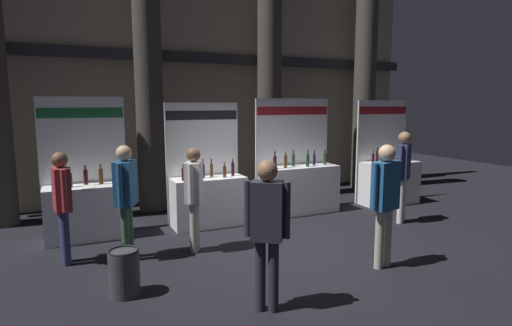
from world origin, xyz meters
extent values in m
plane|color=black|center=(0.00, 0.00, 0.00)|extent=(24.52, 24.52, 0.00)
cube|color=tan|center=(0.00, 4.34, 3.20)|extent=(12.26, 0.25, 6.40)
cube|color=#2D2D33|center=(0.00, 4.04, 3.52)|extent=(12.26, 0.20, 0.24)
cylinder|color=#423D38|center=(-1.48, 3.36, 2.86)|extent=(0.60, 0.60, 5.72)
cylinder|color=#423D38|center=(1.48, 3.36, 2.86)|extent=(0.60, 0.60, 5.72)
cylinder|color=#423D38|center=(4.45, 3.36, 2.86)|extent=(0.60, 0.60, 5.72)
cube|color=white|center=(-2.94, 1.71, 0.48)|extent=(1.40, 0.60, 0.96)
cube|color=white|center=(-2.94, 2.05, 1.26)|extent=(1.47, 0.04, 2.52)
cube|color=#1E6638|center=(-2.94, 2.03, 2.23)|extent=(1.43, 0.01, 0.18)
cylinder|color=black|center=(-3.42, 1.70, 1.10)|extent=(0.06, 0.06, 0.26)
cylinder|color=black|center=(-3.42, 1.70, 1.27)|extent=(0.03, 0.03, 0.07)
cylinder|color=black|center=(-3.42, 1.70, 1.31)|extent=(0.03, 0.03, 0.02)
cylinder|color=#19381E|center=(-3.19, 1.68, 1.09)|extent=(0.08, 0.08, 0.25)
cylinder|color=#19381E|center=(-3.19, 1.68, 1.26)|extent=(0.03, 0.03, 0.09)
cylinder|color=black|center=(-3.19, 1.68, 1.31)|extent=(0.03, 0.03, 0.02)
cylinder|color=black|center=(-2.93, 1.75, 1.10)|extent=(0.07, 0.07, 0.28)
cylinder|color=black|center=(-2.93, 1.75, 1.28)|extent=(0.03, 0.03, 0.07)
cylinder|color=black|center=(-2.93, 1.75, 1.32)|extent=(0.03, 0.03, 0.02)
cylinder|color=#472D14|center=(-2.68, 1.76, 1.10)|extent=(0.07, 0.07, 0.27)
cylinder|color=#472D14|center=(-2.68, 1.76, 1.28)|extent=(0.03, 0.03, 0.08)
cylinder|color=gold|center=(-2.68, 1.76, 1.33)|extent=(0.03, 0.03, 0.02)
cylinder|color=#472D14|center=(-2.44, 1.72, 1.08)|extent=(0.07, 0.07, 0.24)
cylinder|color=#472D14|center=(-2.44, 1.72, 1.24)|extent=(0.03, 0.03, 0.07)
cylinder|color=black|center=(-2.44, 1.72, 1.28)|extent=(0.03, 0.03, 0.02)
cube|color=silver|center=(-2.90, 1.53, 0.97)|extent=(0.23, 0.37, 0.02)
cube|color=white|center=(-0.72, 1.60, 0.48)|extent=(1.43, 0.60, 0.96)
cube|color=white|center=(-0.72, 1.94, 1.21)|extent=(1.50, 0.04, 2.42)
cube|color=black|center=(-0.72, 1.91, 2.17)|extent=(1.46, 0.01, 0.18)
cylinder|color=black|center=(-1.24, 1.50, 1.08)|extent=(0.07, 0.07, 0.23)
cylinder|color=black|center=(-1.24, 1.50, 1.24)|extent=(0.03, 0.03, 0.08)
cylinder|color=gold|center=(-1.24, 1.50, 1.28)|extent=(0.03, 0.03, 0.02)
cylinder|color=black|center=(-1.04, 1.59, 1.08)|extent=(0.06, 0.06, 0.24)
cylinder|color=black|center=(-1.04, 1.59, 1.23)|extent=(0.03, 0.03, 0.07)
cylinder|color=gold|center=(-1.04, 1.59, 1.28)|extent=(0.03, 0.03, 0.02)
cylinder|color=black|center=(-0.83, 1.61, 1.10)|extent=(0.07, 0.07, 0.27)
cylinder|color=black|center=(-0.83, 1.61, 1.27)|extent=(0.03, 0.03, 0.09)
cylinder|color=red|center=(-0.83, 1.61, 1.33)|extent=(0.03, 0.03, 0.02)
cylinder|color=#472D14|center=(-0.63, 1.67, 1.09)|extent=(0.06, 0.06, 0.25)
cylinder|color=#472D14|center=(-0.63, 1.67, 1.26)|extent=(0.03, 0.03, 0.09)
cylinder|color=black|center=(-0.63, 1.67, 1.31)|extent=(0.03, 0.03, 0.02)
cylinder|color=#472D14|center=(-0.42, 1.50, 1.07)|extent=(0.07, 0.07, 0.22)
cylinder|color=#472D14|center=(-0.42, 1.50, 1.21)|extent=(0.03, 0.03, 0.06)
cylinder|color=black|center=(-0.42, 1.50, 1.25)|extent=(0.03, 0.03, 0.02)
cylinder|color=black|center=(-0.20, 1.60, 1.09)|extent=(0.06, 0.06, 0.26)
cylinder|color=black|center=(-0.20, 1.60, 1.27)|extent=(0.03, 0.03, 0.08)
cylinder|color=gold|center=(-0.20, 1.60, 1.31)|extent=(0.03, 0.03, 0.02)
cube|color=white|center=(1.41, 1.70, 0.52)|extent=(1.73, 0.60, 1.04)
cube|color=white|center=(1.41, 2.04, 1.26)|extent=(1.82, 0.04, 2.51)
cube|color=maroon|center=(1.41, 2.01, 2.24)|extent=(1.77, 0.01, 0.18)
cylinder|color=black|center=(0.76, 1.63, 1.17)|extent=(0.08, 0.08, 0.26)
cylinder|color=black|center=(0.76, 1.63, 1.35)|extent=(0.03, 0.03, 0.09)
cylinder|color=black|center=(0.76, 1.63, 1.40)|extent=(0.03, 0.03, 0.02)
cylinder|color=#472D14|center=(1.01, 1.63, 1.17)|extent=(0.07, 0.07, 0.27)
cylinder|color=#472D14|center=(1.01, 1.63, 1.34)|extent=(0.03, 0.03, 0.07)
cylinder|color=gold|center=(1.01, 1.63, 1.38)|extent=(0.03, 0.03, 0.02)
cylinder|color=#19381E|center=(1.28, 1.77, 1.17)|extent=(0.07, 0.07, 0.25)
cylinder|color=#19381E|center=(1.28, 1.77, 1.33)|extent=(0.03, 0.03, 0.09)
cylinder|color=red|center=(1.28, 1.77, 1.39)|extent=(0.03, 0.03, 0.02)
cylinder|color=#19381E|center=(1.55, 1.60, 1.17)|extent=(0.07, 0.07, 0.27)
cylinder|color=#19381E|center=(1.55, 1.60, 1.35)|extent=(0.03, 0.03, 0.08)
cylinder|color=red|center=(1.55, 1.60, 1.39)|extent=(0.03, 0.03, 0.02)
cylinder|color=black|center=(1.78, 1.71, 1.16)|extent=(0.06, 0.06, 0.24)
cylinder|color=black|center=(1.78, 1.71, 1.32)|extent=(0.03, 0.03, 0.09)
cylinder|color=red|center=(1.78, 1.71, 1.37)|extent=(0.03, 0.03, 0.02)
cylinder|color=#19381E|center=(2.06, 1.70, 1.16)|extent=(0.07, 0.07, 0.25)
cylinder|color=#19381E|center=(2.06, 1.70, 1.33)|extent=(0.03, 0.03, 0.07)
cylinder|color=red|center=(2.06, 1.70, 1.37)|extent=(0.03, 0.03, 0.02)
cube|color=white|center=(3.80, 1.51, 0.51)|extent=(1.40, 0.60, 1.02)
cube|color=white|center=(3.80, 1.85, 1.24)|extent=(1.47, 0.04, 2.47)
cube|color=maroon|center=(3.80, 1.83, 2.24)|extent=(1.43, 0.01, 0.18)
cylinder|color=black|center=(3.26, 1.50, 1.14)|extent=(0.06, 0.06, 0.22)
cylinder|color=black|center=(3.26, 1.50, 1.28)|extent=(0.03, 0.03, 0.06)
cylinder|color=black|center=(3.26, 1.50, 1.32)|extent=(0.03, 0.03, 0.02)
cylinder|color=black|center=(3.43, 1.56, 1.16)|extent=(0.07, 0.07, 0.27)
cylinder|color=black|center=(3.43, 1.56, 1.32)|extent=(0.03, 0.03, 0.07)
cylinder|color=black|center=(3.43, 1.56, 1.37)|extent=(0.03, 0.03, 0.02)
cylinder|color=#472D14|center=(3.56, 1.54, 1.14)|extent=(0.07, 0.07, 0.23)
cylinder|color=#472D14|center=(3.56, 1.54, 1.29)|extent=(0.03, 0.03, 0.07)
cylinder|color=red|center=(3.56, 1.54, 1.34)|extent=(0.03, 0.03, 0.02)
cylinder|color=black|center=(3.73, 1.57, 1.15)|extent=(0.07, 0.07, 0.25)
cylinder|color=black|center=(3.73, 1.57, 1.31)|extent=(0.03, 0.03, 0.08)
cylinder|color=black|center=(3.73, 1.57, 1.36)|extent=(0.03, 0.03, 0.02)
cylinder|color=#472D14|center=(3.88, 1.54, 1.14)|extent=(0.07, 0.07, 0.23)
cylinder|color=#472D14|center=(3.88, 1.54, 1.30)|extent=(0.03, 0.03, 0.09)
cylinder|color=black|center=(3.88, 1.54, 1.35)|extent=(0.03, 0.03, 0.02)
cylinder|color=#19381E|center=(4.02, 1.46, 1.15)|extent=(0.07, 0.07, 0.26)
cylinder|color=#19381E|center=(4.02, 1.46, 1.32)|extent=(0.03, 0.03, 0.07)
cylinder|color=black|center=(4.02, 1.46, 1.36)|extent=(0.03, 0.03, 0.02)
cylinder|color=#472D14|center=(4.17, 1.54, 1.16)|extent=(0.07, 0.07, 0.28)
cylinder|color=#472D14|center=(4.17, 1.54, 1.34)|extent=(0.03, 0.03, 0.07)
cylinder|color=red|center=(4.17, 1.54, 1.38)|extent=(0.03, 0.03, 0.02)
cylinder|color=#19381E|center=(4.33, 1.46, 1.14)|extent=(0.07, 0.07, 0.24)
cylinder|color=#19381E|center=(4.33, 1.46, 1.30)|extent=(0.03, 0.03, 0.07)
cylinder|color=black|center=(4.33, 1.46, 1.34)|extent=(0.03, 0.03, 0.02)
cylinder|color=#38383D|center=(-2.64, -0.86, 0.29)|extent=(0.38, 0.38, 0.58)
torus|color=black|center=(-2.64, -0.86, 0.59)|extent=(0.38, 0.38, 0.02)
cylinder|color=#23232D|center=(-1.12, -2.00, 0.43)|extent=(0.12, 0.12, 0.86)
cylinder|color=#23232D|center=(-1.25, -1.92, 0.43)|extent=(0.12, 0.12, 0.86)
cube|color=#23232D|center=(-1.19, -1.96, 1.20)|extent=(0.43, 0.40, 0.68)
sphere|color=#8C6647|center=(-1.19, -1.96, 1.66)|extent=(0.24, 0.24, 0.24)
cylinder|color=#23232D|center=(-1.00, -2.08, 1.21)|extent=(0.08, 0.08, 0.64)
cylinder|color=#23232D|center=(-1.37, -1.83, 1.21)|extent=(0.08, 0.08, 0.64)
cylinder|color=#33563D|center=(-2.46, 0.32, 0.43)|extent=(0.12, 0.12, 0.86)
cylinder|color=#33563D|center=(-2.39, 0.46, 0.43)|extent=(0.12, 0.12, 0.86)
cube|color=navy|center=(-2.43, 0.39, 1.20)|extent=(0.39, 0.44, 0.68)
sphere|color=tan|center=(-2.43, 0.39, 1.66)|extent=(0.24, 0.24, 0.24)
cylinder|color=navy|center=(-2.53, 0.19, 1.21)|extent=(0.08, 0.08, 0.65)
cylinder|color=navy|center=(-2.33, 0.60, 1.21)|extent=(0.08, 0.08, 0.65)
cylinder|color=silver|center=(2.83, 0.13, 0.45)|extent=(0.12, 0.12, 0.89)
cylinder|color=silver|center=(2.97, 0.22, 0.45)|extent=(0.12, 0.12, 0.89)
cube|color=navy|center=(2.90, 0.18, 1.24)|extent=(0.45, 0.39, 0.71)
sphere|color=#8C6647|center=(2.90, 0.18, 1.73)|extent=(0.25, 0.25, 0.25)
cylinder|color=navy|center=(2.69, 0.04, 1.26)|extent=(0.08, 0.08, 0.67)
cylinder|color=navy|center=(3.11, 0.31, 1.26)|extent=(0.08, 0.08, 0.67)
cylinder|color=navy|center=(-3.30, 0.52, 0.41)|extent=(0.12, 0.12, 0.82)
cylinder|color=navy|center=(-3.32, 0.67, 0.41)|extent=(0.12, 0.12, 0.82)
cube|color=maroon|center=(-3.31, 0.59, 1.14)|extent=(0.27, 0.40, 0.65)
sphere|color=brown|center=(-3.31, 0.59, 1.59)|extent=(0.23, 0.23, 0.23)
cylinder|color=maroon|center=(-3.27, 0.37, 1.16)|extent=(0.08, 0.08, 0.62)
cylinder|color=maroon|center=(-3.35, 0.82, 1.16)|extent=(0.08, 0.08, 0.62)
cylinder|color=#ADA393|center=(0.85, -1.51, 0.44)|extent=(0.12, 0.12, 0.88)
cylinder|color=#ADA393|center=(1.03, -1.48, 0.44)|extent=(0.12, 0.12, 0.88)
cube|color=navy|center=(0.94, -1.50, 1.23)|extent=(0.43, 0.29, 0.69)
sphere|color=tan|center=(0.94, -1.50, 1.70)|extent=(0.24, 0.24, 0.24)
cylinder|color=navy|center=(0.70, -1.54, 1.24)|extent=(0.08, 0.08, 0.66)
cylinder|color=navy|center=(1.18, -1.45, 1.24)|extent=(0.08, 0.08, 0.66)
cylinder|color=#ADA393|center=(-1.42, 0.24, 0.41)|extent=(0.12, 0.12, 0.82)
cylinder|color=#ADA393|center=(-1.35, 0.36, 0.41)|extent=(0.12, 0.12, 0.82)
cube|color=silver|center=(-1.39, 0.30, 1.15)|extent=(0.38, 0.41, 0.65)
sphere|color=brown|center=(-1.39, 0.30, 1.60)|extent=(0.23, 0.23, 0.23)
cylinder|color=silver|center=(-1.49, 0.11, 1.17)|extent=(0.08, 0.08, 0.62)
cylinder|color=silver|center=(-1.28, 0.49, 1.17)|extent=(0.08, 0.08, 0.62)
camera|label=1|loc=(-3.20, -6.04, 2.39)|focal=29.10mm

